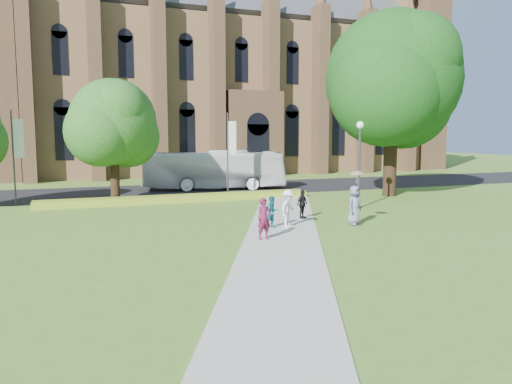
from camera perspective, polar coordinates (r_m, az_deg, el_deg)
name	(u,v)px	position (r m, az deg, el deg)	size (l,w,h in m)	color
ground	(292,238)	(21.71, 4.11, -5.28)	(160.00, 160.00, 0.00)	#4C7121
road	(186,190)	(40.49, -8.01, 0.24)	(160.00, 10.00, 0.02)	black
footpath	(282,233)	(22.59, 3.03, -4.75)	(3.20, 30.00, 0.04)	#B2B2A8
flower_hedge	(180,199)	(33.44, -8.70, -0.74)	(18.00, 1.40, 0.45)	gold
cathedral	(228,64)	(62.53, -3.22, 14.45)	(52.60, 18.25, 28.00)	brown
streetlamp	(359,154)	(30.61, 11.74, 4.29)	(0.44, 0.44, 5.24)	#38383D
large_tree	(393,79)	(37.61, 15.35, 12.34)	(9.60, 9.60, 13.20)	#332114
street_tree_1	(113,122)	(33.86, -16.02, 7.65)	(5.60, 5.60, 8.05)	#332114
banner_pole_0	(229,149)	(36.20, -3.09, 4.91)	(0.70, 0.10, 6.00)	#38383D
banner_pole_1	(15,152)	(34.54, -25.82, 4.18)	(0.70, 0.10, 6.00)	#38383D
tour_coach	(214,170)	(40.48, -4.83, 2.55)	(2.67, 11.40, 3.17)	white
pedestrian_0	(264,219)	(21.06, 0.93, -3.07)	(0.65, 0.42, 1.77)	#5D1531
pedestrian_1	(273,212)	(23.60, 1.90, -2.32)	(0.74, 0.58, 1.53)	#176875
pedestrian_2	(288,208)	(23.93, 3.72, -1.87)	(1.16, 0.67, 1.80)	white
pedestrian_3	(302,204)	(26.42, 5.30, -1.39)	(0.89, 0.37, 1.52)	black
pedestrian_4	(354,205)	(25.04, 11.18, -1.48)	(0.94, 0.61, 1.91)	slate
parasol	(357,179)	(25.07, 11.47, 1.45)	(0.71, 0.71, 0.63)	#E7A9A3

